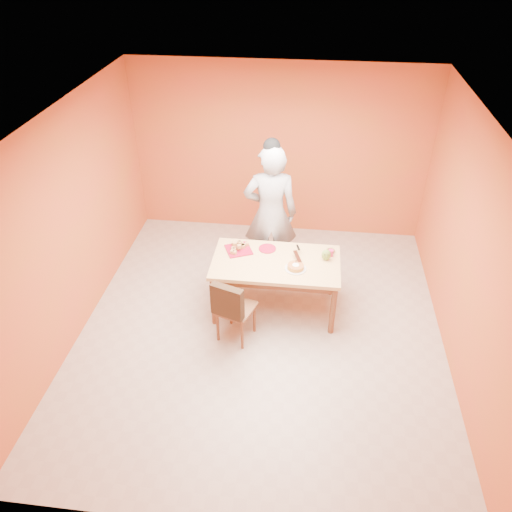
# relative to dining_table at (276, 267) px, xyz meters

# --- Properties ---
(floor) EXTENTS (5.00, 5.00, 0.00)m
(floor) POSITION_rel_dining_table_xyz_m (-0.14, -0.45, -0.67)
(floor) COLOR #B9AE9E
(floor) RESTS_ON ground
(ceiling) EXTENTS (5.00, 5.00, 0.00)m
(ceiling) POSITION_rel_dining_table_xyz_m (-0.14, -0.45, 2.03)
(ceiling) COLOR silver
(ceiling) RESTS_ON wall_back
(wall_back) EXTENTS (4.50, 0.00, 4.50)m
(wall_back) POSITION_rel_dining_table_xyz_m (-0.14, 2.05, 0.68)
(wall_back) COLOR #CA472E
(wall_back) RESTS_ON floor
(wall_left) EXTENTS (0.00, 5.00, 5.00)m
(wall_left) POSITION_rel_dining_table_xyz_m (-2.39, -0.45, 0.68)
(wall_left) COLOR #CA472E
(wall_left) RESTS_ON floor
(wall_right) EXTENTS (0.00, 5.00, 5.00)m
(wall_right) POSITION_rel_dining_table_xyz_m (2.11, -0.45, 0.68)
(wall_right) COLOR #CA472E
(wall_right) RESTS_ON floor
(dining_table) EXTENTS (1.60, 0.90, 0.76)m
(dining_table) POSITION_rel_dining_table_xyz_m (0.00, 0.00, 0.00)
(dining_table) COLOR tan
(dining_table) RESTS_ON floor
(dining_chair) EXTENTS (0.54, 0.60, 0.91)m
(dining_chair) POSITION_rel_dining_table_xyz_m (-0.43, -0.61, -0.20)
(dining_chair) COLOR brown
(dining_chair) RESTS_ON floor
(pastry_pile) EXTENTS (0.28, 0.28, 0.09)m
(pastry_pile) POSITION_rel_dining_table_xyz_m (-0.50, 0.18, 0.16)
(pastry_pile) COLOR tan
(pastry_pile) RESTS_ON pastry_platter
(person) EXTENTS (0.78, 0.56, 2.00)m
(person) POSITION_rel_dining_table_xyz_m (-0.14, 0.75, 0.33)
(person) COLOR gray
(person) RESTS_ON floor
(pastry_platter) EXTENTS (0.41, 0.41, 0.02)m
(pastry_platter) POSITION_rel_dining_table_xyz_m (-0.50, 0.18, 0.10)
(pastry_platter) COLOR maroon
(pastry_platter) RESTS_ON dining_table
(red_dinner_plate) EXTENTS (0.27, 0.27, 0.01)m
(red_dinner_plate) POSITION_rel_dining_table_xyz_m (-0.13, 0.26, 0.10)
(red_dinner_plate) COLOR maroon
(red_dinner_plate) RESTS_ON dining_table
(white_cake_plate) EXTENTS (0.27, 0.27, 0.01)m
(white_cake_plate) POSITION_rel_dining_table_xyz_m (0.25, -0.14, 0.10)
(white_cake_plate) COLOR silver
(white_cake_plate) RESTS_ON dining_table
(sponge_cake) EXTENTS (0.22, 0.22, 0.05)m
(sponge_cake) POSITION_rel_dining_table_xyz_m (0.25, -0.14, 0.13)
(sponge_cake) COLOR #C68333
(sponge_cake) RESTS_ON white_cake_plate
(cake_server) EXTENTS (0.13, 0.26, 0.01)m
(cake_server) POSITION_rel_dining_table_xyz_m (0.26, 0.04, 0.16)
(cake_server) COLOR silver
(cake_server) RESTS_ON sponge_cake
(egg_ornament) EXTENTS (0.14, 0.12, 0.15)m
(egg_ornament) POSITION_rel_dining_table_xyz_m (0.62, 0.10, 0.17)
(egg_ornament) COLOR olive
(egg_ornament) RESTS_ON dining_table
(magenta_glass) EXTENTS (0.07, 0.07, 0.09)m
(magenta_glass) POSITION_rel_dining_table_xyz_m (0.68, 0.20, 0.14)
(magenta_glass) COLOR #D72069
(magenta_glass) RESTS_ON dining_table
(checker_tin) EXTENTS (0.13, 0.13, 0.03)m
(checker_tin) POSITION_rel_dining_table_xyz_m (0.68, 0.29, 0.11)
(checker_tin) COLOR #37200F
(checker_tin) RESTS_ON dining_table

